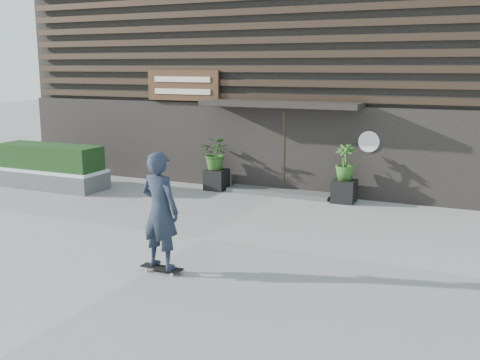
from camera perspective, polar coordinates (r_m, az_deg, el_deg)
The scene contains 11 objects.
ground at distance 11.80m, azimuth -3.76°, elevation -6.02°, with size 80.00×80.00×0.00m, color gray.
entrance_step at distance 15.85m, azimuth 4.07°, elevation -1.23°, with size 3.00×0.80×0.12m, color #494946.
planter_pot_left at distance 16.36m, azimuth -2.41°, elevation 0.05°, with size 0.60×0.60×0.60m, color black.
bamboo_left at distance 16.22m, azimuth -2.44°, elevation 2.75°, with size 0.86×0.75×0.96m, color #2D591E.
planter_pot_right at distance 15.07m, azimuth 10.61°, elevation -1.13°, with size 0.60×0.60×0.60m, color black.
bamboo_right at distance 14.93m, azimuth 10.72°, elevation 1.79°, with size 0.54×0.54×0.96m, color #2D591E.
raised_bed at distance 17.63m, azimuth -18.78°, elevation 0.11°, with size 3.50×1.20×0.50m, color #4D4C4A.
snow_layer at distance 17.58m, azimuth -18.84°, elevation 1.04°, with size 3.50×1.20×0.08m, color white.
hedge at distance 17.52m, azimuth -18.93°, elevation 2.29°, with size 3.30×1.00×0.70m, color #163312.
building at distance 20.58m, azimuth 9.55°, elevation 12.59°, with size 18.00×11.00×8.00m.
skateboarder at distance 9.70m, azimuth -8.17°, elevation -3.13°, with size 0.82×0.60×2.15m.
Camera 1 is at (5.32, -9.91, 3.55)m, focal length 41.71 mm.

